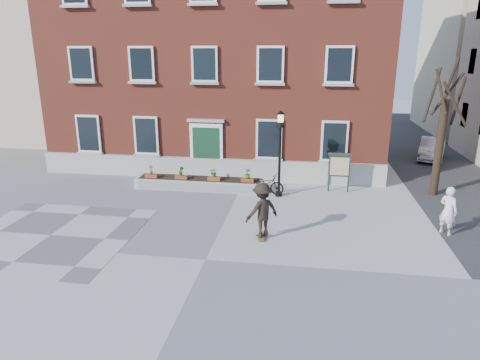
% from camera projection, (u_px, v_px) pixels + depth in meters
% --- Properties ---
extents(ground, '(100.00, 100.00, 0.00)m').
position_uv_depth(ground, '(206.00, 260.00, 13.67)').
color(ground, '#9C9C9F').
rests_on(ground, ground).
extents(checker_patch, '(6.00, 6.00, 0.01)m').
position_uv_depth(checker_patch, '(51.00, 235.00, 15.49)').
color(checker_patch, '#59595B').
rests_on(checker_patch, ground).
extents(distant_building, '(10.00, 12.00, 13.00)m').
position_uv_depth(distant_building, '(37.00, 50.00, 33.34)').
color(distant_building, beige).
rests_on(distant_building, ground).
extents(bicycle, '(1.97, 0.99, 0.99)m').
position_uv_depth(bicycle, '(264.00, 183.00, 19.90)').
color(bicycle, black).
rests_on(bicycle, ground).
extents(parked_car, '(2.50, 4.16, 1.30)m').
position_uv_depth(parked_car, '(432.00, 149.00, 26.29)').
color(parked_car, silver).
rests_on(parked_car, ground).
extents(bystander, '(0.76, 0.78, 1.81)m').
position_uv_depth(bystander, '(448.00, 211.00, 15.35)').
color(bystander, silver).
rests_on(bystander, ground).
extents(brick_building, '(18.40, 10.85, 12.60)m').
position_uv_depth(brick_building, '(224.00, 53.00, 25.37)').
color(brick_building, '#983B29').
rests_on(brick_building, ground).
extents(planter_assembly, '(6.20, 1.12, 1.15)m').
position_uv_depth(planter_assembly, '(199.00, 183.00, 20.67)').
color(planter_assembly, '#BBBBB6').
rests_on(planter_assembly, ground).
extents(bare_tree, '(1.83, 1.83, 6.16)m').
position_uv_depth(bare_tree, '(441.00, 135.00, 19.13)').
color(bare_tree, '#2F2015').
rests_on(bare_tree, ground).
extents(lamp_post, '(0.40, 0.40, 3.93)m').
position_uv_depth(lamp_post, '(280.00, 142.00, 18.97)').
color(lamp_post, black).
rests_on(lamp_post, ground).
extents(notice_board, '(1.10, 0.16, 1.87)m').
position_uv_depth(notice_board, '(340.00, 166.00, 19.96)').
color(notice_board, '#183023').
rests_on(notice_board, ground).
extents(skateboarder, '(1.45, 1.36, 2.04)m').
position_uv_depth(skateboarder, '(262.00, 210.00, 14.98)').
color(skateboarder, brown).
rests_on(skateboarder, ground).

